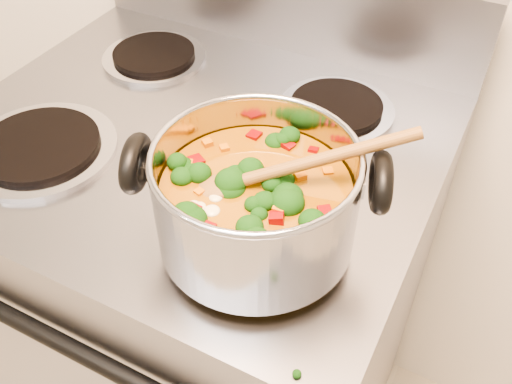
# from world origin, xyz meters

# --- Properties ---
(electric_range) EXTENTS (0.72, 0.66, 1.08)m
(electric_range) POSITION_xyz_m (-0.00, 1.16, 0.47)
(electric_range) COLOR gray
(electric_range) RESTS_ON ground
(stockpot) EXTENTS (0.29, 0.23, 0.14)m
(stockpot) POSITION_xyz_m (0.19, 1.00, 1.00)
(stockpot) COLOR #9F9FA7
(stockpot) RESTS_ON electric_range
(wooden_spoon) EXTENTS (0.23, 0.15, 0.09)m
(wooden_spoon) POSITION_xyz_m (0.20, 1.00, 1.04)
(wooden_spoon) COLOR brown
(wooden_spoon) RESTS_ON stockpot
(cooktop_crumbs) EXTENTS (0.28, 0.25, 0.01)m
(cooktop_crumbs) POSITION_xyz_m (0.07, 0.95, 0.92)
(cooktop_crumbs) COLOR black
(cooktop_crumbs) RESTS_ON electric_range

